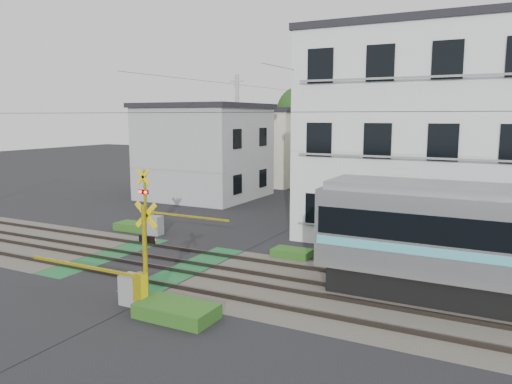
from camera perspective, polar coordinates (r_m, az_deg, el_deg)
The scene contains 11 objects.
ground at distance 19.52m, azimuth -12.39°, elevation -7.80°, with size 120.00×120.00×0.00m, color black.
track_bed at distance 19.51m, azimuth -12.39°, elevation -7.70°, with size 120.00×120.00×0.14m.
crossing_signal_near at distance 15.05m, azimuth -13.80°, elevation -10.00°, with size 4.74×0.65×3.09m.
crossing_signal_far at distance 23.68m, azimuth -11.61°, elevation -3.10°, with size 4.74×0.65×3.09m.
apartment_block at distance 24.09m, azimuth 18.94°, elevation 6.27°, with size 10.20×8.36×9.30m.
houses_row at distance 41.99m, azimuth 11.06°, elevation 5.47°, with size 22.07×31.35×6.80m.
tree_hill at distance 64.04m, azimuth 15.64°, elevation 8.04°, with size 40.00×13.46×11.19m.
catenary at distance 15.68m, azimuth 4.36°, elevation 2.16°, with size 60.00×5.04×7.00m.
utility_poles at distance 39.59m, azimuth 8.07°, elevation 6.57°, with size 7.90×42.00×8.00m.
pedestrian at distance 46.09m, azimuth 12.56°, elevation 2.66°, with size 0.59×0.39×1.62m, color #31303C.
weed_patches at distance 18.36m, azimuth -8.32°, elevation -8.15°, with size 10.25×8.80×0.40m.
Camera 1 is at (12.10, -14.31, 5.46)m, focal length 35.00 mm.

